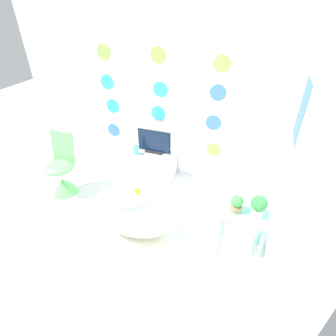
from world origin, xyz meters
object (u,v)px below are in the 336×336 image
Objects in this scene: chair at (62,175)px; vase at (136,150)px; potted_plant_right at (259,205)px; potted_plant_left at (237,203)px; bathtub at (133,211)px; tv at (154,143)px.

chair reaches higher than vase.
vase is 1.91m from potted_plant_right.
chair is 4.56× the size of potted_plant_left.
bathtub is 2.01× the size of tv.
chair reaches higher than tv.
potted_plant_left is 0.78× the size of potted_plant_right.
chair is 5.65× the size of vase.
bathtub is 6.44× the size of vase.
potted_plant_right is (1.49, -0.98, 0.09)m from tv.
potted_plant_right is (0.20, -0.00, 0.04)m from potted_plant_left.
vase is 0.81× the size of potted_plant_left.
bathtub is at bearing -80.41° from tv.
bathtub is at bearing -174.92° from potted_plant_left.
potted_plant_right is at bearing 4.12° from bathtub.
potted_plant_right reaches higher than vase.
potted_plant_left reaches higher than vase.
chair is at bearing 165.88° from bathtub.
potted_plant_left is at bearing -5.23° from chair.
chair reaches higher than potted_plant_left.
chair is at bearing -144.09° from vase.
tv is 1.61m from potted_plant_left.
potted_plant_left is (1.51, -0.83, 0.14)m from vase.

